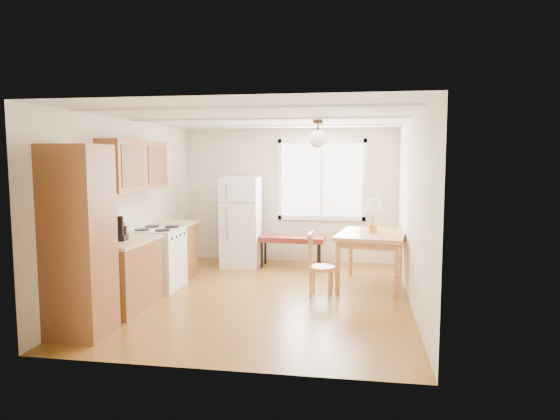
% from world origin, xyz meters
% --- Properties ---
extents(room_shell, '(4.60, 5.60, 2.62)m').
position_xyz_m(room_shell, '(0.00, 0.00, 1.25)').
color(room_shell, brown).
rests_on(room_shell, ground).
extents(kitchen_run, '(0.65, 3.40, 2.20)m').
position_xyz_m(kitchen_run, '(-1.72, -0.63, 0.84)').
color(kitchen_run, brown).
rests_on(kitchen_run, ground).
extents(window_unit, '(1.64, 0.05, 1.51)m').
position_xyz_m(window_unit, '(0.60, 2.47, 1.55)').
color(window_unit, white).
rests_on(window_unit, room_shell).
extents(pendant_light, '(0.26, 0.26, 0.40)m').
position_xyz_m(pendant_light, '(0.70, 0.40, 2.24)').
color(pendant_light, black).
rests_on(pendant_light, room_shell).
extents(refrigerator, '(0.69, 0.71, 1.61)m').
position_xyz_m(refrigerator, '(-0.81, 1.91, 0.81)').
color(refrigerator, white).
rests_on(refrigerator, ground).
extents(bench, '(1.21, 0.48, 0.55)m').
position_xyz_m(bench, '(0.10, 1.96, 0.49)').
color(bench, '#5A1815').
rests_on(bench, ground).
extents(dining_table, '(1.15, 1.43, 0.82)m').
position_xyz_m(dining_table, '(1.50, 0.89, 0.71)').
color(dining_table, '#AC6F42').
rests_on(dining_table, ground).
extents(chair, '(0.39, 0.39, 0.88)m').
position_xyz_m(chair, '(0.70, 0.19, 0.50)').
color(chair, '#AC6F42').
rests_on(chair, ground).
extents(table_lamp, '(0.30, 0.30, 0.52)m').
position_xyz_m(table_lamp, '(1.51, 0.90, 1.19)').
color(table_lamp, '#B38F39').
rests_on(table_lamp, dining_table).
extents(coffee_maker, '(0.19, 0.23, 0.33)m').
position_xyz_m(coffee_maker, '(-1.72, -0.89, 1.02)').
color(coffee_maker, black).
rests_on(coffee_maker, kitchen_run).
extents(kettle, '(0.11, 0.11, 0.21)m').
position_xyz_m(kettle, '(-1.77, -0.69, 0.99)').
color(kettle, red).
rests_on(kettle, kitchen_run).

